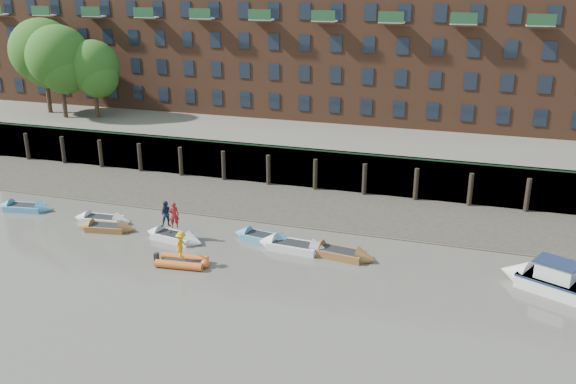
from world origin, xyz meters
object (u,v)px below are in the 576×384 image
at_px(rib_tender, 184,262).
at_px(person_rower_a, 174,215).
at_px(rowboat_2, 107,228).
at_px(person_rower_b, 167,214).
at_px(rowboat_3, 174,237).
at_px(motor_launch, 544,279).
at_px(rowboat_0, 25,208).
at_px(rowboat_6, 339,253).
at_px(rowboat_5, 293,246).
at_px(person_rib_crew, 181,245).
at_px(rowboat_1, 102,220).
at_px(rowboat_4, 263,238).

distance_m(rib_tender, person_rower_a, 4.22).
distance_m(rowboat_2, person_rower_b, 4.90).
height_order(rowboat_3, rib_tender, rowboat_3).
relative_size(motor_launch, person_rower_b, 3.34).
xyz_separation_m(rowboat_3, rib_tender, (2.34, -3.12, 0.01)).
bearing_deg(rowboat_2, rowboat_3, -10.43).
distance_m(motor_launch, person_rower_a, 22.51).
height_order(rowboat_0, rowboat_6, rowboat_6).
bearing_deg(rowboat_3, rib_tender, -43.68).
relative_size(rowboat_5, person_rib_crew, 3.03).
xyz_separation_m(rowboat_5, person_rower_a, (-7.84, -0.85, 1.50)).
distance_m(rowboat_2, rowboat_6, 16.04).
height_order(rowboat_3, person_rower_a, person_rower_a).
xyz_separation_m(person_rower_b, person_rib_crew, (2.72, -3.28, -0.41)).
bearing_deg(rowboat_6, person_rower_a, -168.27).
height_order(rowboat_2, person_rower_a, person_rower_a).
bearing_deg(motor_launch, rowboat_6, 21.94).
distance_m(rowboat_0, rowboat_3, 13.13).
xyz_separation_m(rowboat_1, rib_tender, (8.58, -4.31, 0.02)).
bearing_deg(rowboat_1, motor_launch, -6.62).
height_order(rowboat_4, person_rower_b, person_rower_b).
height_order(rowboat_0, rowboat_4, rowboat_4).
bearing_deg(rib_tender, person_rower_b, 124.73).
relative_size(rowboat_3, rowboat_5, 0.92).
distance_m(rowboat_1, rowboat_4, 11.87).
bearing_deg(rowboat_0, person_rib_crew, -26.47).
bearing_deg(rowboat_1, rowboat_5, -6.01).
bearing_deg(rowboat_2, motor_launch, -9.34).
bearing_deg(person_rower_b, person_rower_a, -28.85).
bearing_deg(person_rower_a, rowboat_3, 29.57).
relative_size(rowboat_1, rowboat_6, 0.92).
relative_size(rowboat_1, person_rower_a, 2.49).
bearing_deg(person_rower_b, rowboat_4, -14.00).
bearing_deg(person_rower_a, rowboat_6, 159.82).
bearing_deg(rowboat_2, rowboat_5, -6.05).
bearing_deg(rowboat_3, person_rower_a, 63.28).
distance_m(rowboat_4, person_rower_b, 6.47).
bearing_deg(rowboat_1, person_rib_crew, -32.24).
height_order(rowboat_6, person_rib_crew, person_rib_crew).
height_order(rowboat_0, rowboat_1, rowboat_0).
distance_m(rowboat_2, rib_tender, 8.10).
xyz_separation_m(rowboat_6, person_rower_a, (-10.83, -0.78, 1.52)).
xyz_separation_m(rowboat_6, rib_tender, (-8.56, -4.00, -0.00)).
bearing_deg(rib_tender, person_rower_a, 118.97).
bearing_deg(rowboat_2, rowboat_0, 159.58).
bearing_deg(person_rower_a, rowboat_1, -34.14).
height_order(rowboat_1, rowboat_3, rowboat_3).
distance_m(rowboat_3, person_rower_b, 1.59).
bearing_deg(rowboat_5, person_rower_b, -170.53).
bearing_deg(rowboat_3, person_rower_b, 176.71).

